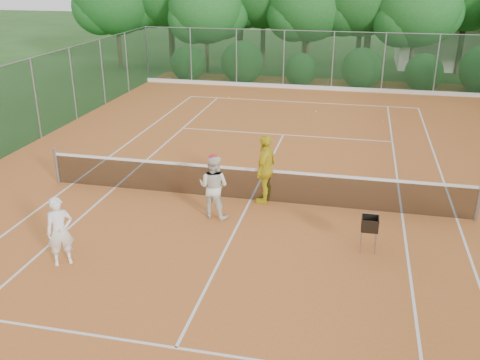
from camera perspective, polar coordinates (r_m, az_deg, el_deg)
name	(u,v)px	position (r m, az deg, el deg)	size (l,w,h in m)	color
ground	(250,201)	(15.02, 1.11, -2.23)	(120.00, 120.00, 0.00)	#254C1B
clay_court	(250,200)	(15.02, 1.11, -2.20)	(18.00, 36.00, 0.02)	#BF682C
club_building	(462,43)	(38.25, 22.63, 13.33)	(8.00, 5.00, 3.00)	beige
tennis_net	(250,183)	(14.81, 1.13, -0.36)	(11.97, 0.10, 1.10)	gray
player_white	(60,231)	(12.24, -18.66, -5.21)	(0.57, 0.37, 1.57)	white
player_center_grp	(214,186)	(13.76, -2.83, -0.67)	(0.92, 0.78, 1.71)	white
player_yellow	(266,169)	(14.59, 2.75, 1.19)	(1.14, 0.47, 1.94)	yellow
ball_hopper	(370,224)	(12.52, 13.69, -4.62)	(0.37, 0.37, 0.84)	gray
stray_ball_a	(229,97)	(26.86, -1.20, 8.80)	(0.07, 0.07, 0.07)	#B6D932
stray_ball_b	(316,111)	(24.41, 8.10, 7.25)	(0.07, 0.07, 0.07)	yellow
stray_ball_c	(383,121)	(23.39, 15.00, 6.07)	(0.07, 0.07, 0.07)	#C1CE30
court_markings	(250,200)	(15.01, 1.11, -2.15)	(11.03, 23.83, 0.01)	white
fence_back	(308,60)	(28.94, 7.26, 12.55)	(18.07, 0.07, 3.00)	#19381E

